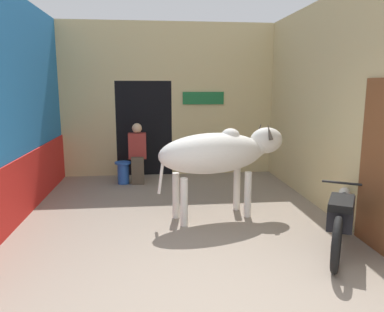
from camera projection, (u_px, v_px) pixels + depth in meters
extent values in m
plane|color=gray|center=(198.00, 308.00, 3.40)|extent=(30.00, 30.00, 0.00)
cube|color=#236BAD|center=(9.00, 108.00, 5.43)|extent=(0.18, 5.33, 3.37)
cube|color=red|center=(23.00, 188.00, 5.66)|extent=(0.03, 5.33, 0.94)
cube|color=#D1BC84|center=(168.00, 52.00, 8.19)|extent=(4.71, 0.18, 1.26)
cube|color=#D1BC84|center=(89.00, 129.00, 8.31)|extent=(1.18, 0.18, 2.11)
cube|color=#D1BC84|center=(221.00, 127.00, 8.63)|extent=(2.29, 0.18, 2.11)
cube|color=black|center=(144.00, 127.00, 8.79)|extent=(1.24, 0.90, 2.11)
cube|color=#196633|center=(203.00, 98.00, 8.35)|extent=(0.92, 0.03, 0.27)
cube|color=#D1BC84|center=(330.00, 106.00, 5.96)|extent=(0.18, 5.33, 3.37)
ellipsoid|color=silver|center=(212.00, 153.00, 5.60)|extent=(1.80, 1.07, 0.61)
ellipsoid|color=silver|center=(230.00, 136.00, 5.66)|extent=(0.35, 0.32, 0.22)
cylinder|color=silver|center=(257.00, 147.00, 5.87)|extent=(0.46, 0.39, 0.40)
ellipsoid|color=silver|center=(266.00, 140.00, 5.91)|extent=(0.63, 0.49, 0.41)
cylinder|color=silver|center=(161.00, 172.00, 5.35)|extent=(0.14, 0.08, 0.64)
cylinder|color=silver|center=(237.00, 189.00, 6.07)|extent=(0.11, 0.11, 0.71)
cylinder|color=silver|center=(248.00, 194.00, 5.75)|extent=(0.11, 0.11, 0.71)
cylinder|color=silver|center=(176.00, 195.00, 5.69)|extent=(0.11, 0.11, 0.71)
cylinder|color=silver|center=(184.00, 202.00, 5.37)|extent=(0.11, 0.11, 0.71)
cone|color=#473D33|center=(259.00, 130.00, 6.00)|extent=(0.11, 0.18, 0.26)
cone|color=#473D33|center=(269.00, 132.00, 5.74)|extent=(0.11, 0.18, 0.26)
torus|color=black|center=(336.00, 245.00, 4.02)|extent=(0.39, 0.57, 0.62)
torus|color=black|center=(343.00, 210.00, 5.15)|extent=(0.39, 0.57, 0.62)
cube|color=black|center=(341.00, 213.00, 4.55)|extent=(0.60, 0.74, 0.28)
cube|color=black|center=(341.00, 203.00, 4.35)|extent=(0.51, 0.61, 0.09)
cylinder|color=black|center=(345.00, 183.00, 4.95)|extent=(0.51, 0.33, 0.03)
sphere|color=silver|center=(345.00, 193.00, 5.05)|extent=(0.15, 0.15, 0.15)
cube|color=brown|center=(138.00, 173.00, 7.69)|extent=(0.25, 0.14, 0.46)
cube|color=brown|center=(138.00, 159.00, 7.72)|extent=(0.25, 0.32, 0.11)
cube|color=maroon|center=(137.00, 146.00, 7.74)|extent=(0.36, 0.20, 0.53)
sphere|color=tan|center=(137.00, 128.00, 7.68)|extent=(0.20, 0.20, 0.20)
cylinder|color=#2856B2|center=(123.00, 174.00, 7.73)|extent=(0.23, 0.23, 0.42)
cylinder|color=#2856B2|center=(123.00, 163.00, 7.69)|extent=(0.34, 0.34, 0.04)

